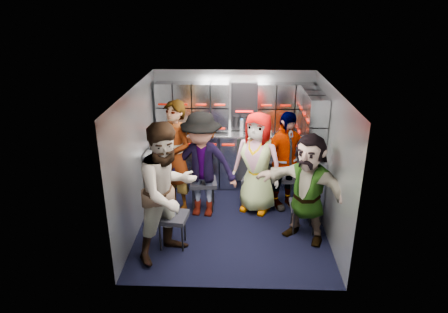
{
  "coord_description": "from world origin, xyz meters",
  "views": [
    {
      "loc": [
        0.07,
        -5.37,
        3.3
      ],
      "look_at": [
        -0.14,
        0.35,
        0.96
      ],
      "focal_mm": 32.0,
      "sensor_mm": 36.0,
      "label": 1
    }
  ],
  "objects_px": {
    "jump_seat_mid_right": "(282,179)",
    "attendant_arc_d": "(284,161)",
    "jump_seat_near_left": "(172,219)",
    "attendant_arc_a": "(168,192)",
    "jump_seat_mid_left": "(203,184)",
    "jump_seat_near_right": "(303,207)",
    "attendant_arc_c": "(257,163)",
    "attendant_arc_e": "(307,188)",
    "jump_seat_center": "(256,181)",
    "attendant_arc_b": "(202,165)",
    "attendant_standing": "(176,157)"
  },
  "relations": [
    {
      "from": "attendant_arc_c",
      "to": "jump_seat_near_right",
      "type": "bearing_deg",
      "value": -19.41
    },
    {
      "from": "jump_seat_near_left",
      "to": "attendant_arc_e",
      "type": "bearing_deg",
      "value": 8.27
    },
    {
      "from": "jump_seat_near_left",
      "to": "jump_seat_center",
      "type": "xyz_separation_m",
      "value": [
        1.2,
        1.26,
        -0.01
      ]
    },
    {
      "from": "attendant_arc_a",
      "to": "attendant_arc_b",
      "type": "bearing_deg",
      "value": 24.81
    },
    {
      "from": "jump_seat_mid_right",
      "to": "jump_seat_near_right",
      "type": "relative_size",
      "value": 1.0
    },
    {
      "from": "attendant_arc_b",
      "to": "attendant_arc_a",
      "type": "bearing_deg",
      "value": -100.68
    },
    {
      "from": "attendant_arc_d",
      "to": "attendant_arc_a",
      "type": "bearing_deg",
      "value": -166.86
    },
    {
      "from": "jump_seat_mid_right",
      "to": "attendant_arc_d",
      "type": "relative_size",
      "value": 0.28
    },
    {
      "from": "jump_seat_near_right",
      "to": "attendant_arc_e",
      "type": "height_order",
      "value": "attendant_arc_e"
    },
    {
      "from": "jump_seat_near_left",
      "to": "jump_seat_near_right",
      "type": "xyz_separation_m",
      "value": [
        1.87,
        0.45,
        -0.03
      ]
    },
    {
      "from": "jump_seat_mid_right",
      "to": "jump_seat_near_right",
      "type": "distance_m",
      "value": 0.96
    },
    {
      "from": "jump_seat_mid_right",
      "to": "attendant_arc_e",
      "type": "xyz_separation_m",
      "value": [
        0.22,
        -1.11,
        0.39
      ]
    },
    {
      "from": "jump_seat_near_left",
      "to": "attendant_arc_c",
      "type": "bearing_deg",
      "value": 41.93
    },
    {
      "from": "attendant_arc_b",
      "to": "jump_seat_near_right",
      "type": "bearing_deg",
      "value": -9.38
    },
    {
      "from": "jump_seat_mid_left",
      "to": "jump_seat_near_right",
      "type": "height_order",
      "value": "jump_seat_mid_left"
    },
    {
      "from": "jump_seat_near_right",
      "to": "attendant_arc_b",
      "type": "height_order",
      "value": "attendant_arc_b"
    },
    {
      "from": "attendant_arc_a",
      "to": "attendant_arc_d",
      "type": "distance_m",
      "value": 2.16
    },
    {
      "from": "jump_seat_near_left",
      "to": "attendant_arc_b",
      "type": "distance_m",
      "value": 1.05
    },
    {
      "from": "jump_seat_mid_left",
      "to": "attendant_arc_e",
      "type": "bearing_deg",
      "value": -27.82
    },
    {
      "from": "jump_seat_center",
      "to": "jump_seat_near_right",
      "type": "distance_m",
      "value": 1.05
    },
    {
      "from": "attendant_arc_b",
      "to": "attendant_arc_c",
      "type": "xyz_separation_m",
      "value": [
        0.86,
        0.18,
        -0.02
      ]
    },
    {
      "from": "jump_seat_center",
      "to": "jump_seat_near_left",
      "type": "bearing_deg",
      "value": -133.67
    },
    {
      "from": "jump_seat_mid_left",
      "to": "jump_seat_mid_right",
      "type": "bearing_deg",
      "value": 13.2
    },
    {
      "from": "attendant_arc_a",
      "to": "attendant_arc_c",
      "type": "relative_size",
      "value": 1.14
    },
    {
      "from": "attendant_arc_d",
      "to": "attendant_arc_e",
      "type": "xyz_separation_m",
      "value": [
        0.22,
        -0.93,
        -0.02
      ]
    },
    {
      "from": "attendant_arc_a",
      "to": "attendant_arc_d",
      "type": "bearing_deg",
      "value": -7.56
    },
    {
      "from": "jump_seat_mid_left",
      "to": "jump_seat_center",
      "type": "height_order",
      "value": "jump_seat_mid_left"
    },
    {
      "from": "jump_seat_near_left",
      "to": "jump_seat_center",
      "type": "relative_size",
      "value": 0.99
    },
    {
      "from": "jump_seat_mid_right",
      "to": "attendant_standing",
      "type": "xyz_separation_m",
      "value": [
        -1.73,
        -0.32,
        0.51
      ]
    },
    {
      "from": "jump_seat_near_left",
      "to": "attendant_arc_a",
      "type": "height_order",
      "value": "attendant_arc_a"
    },
    {
      "from": "jump_seat_mid_left",
      "to": "jump_seat_center",
      "type": "relative_size",
      "value": 1.01
    },
    {
      "from": "jump_seat_near_right",
      "to": "attendant_arc_e",
      "type": "distance_m",
      "value": 0.43
    },
    {
      "from": "jump_seat_near_right",
      "to": "jump_seat_center",
      "type": "bearing_deg",
      "value": 129.41
    },
    {
      "from": "jump_seat_mid_right",
      "to": "attendant_arc_d",
      "type": "height_order",
      "value": "attendant_arc_d"
    },
    {
      "from": "jump_seat_near_right",
      "to": "attendant_arc_d",
      "type": "xyz_separation_m",
      "value": [
        -0.22,
        0.75,
        0.41
      ]
    },
    {
      "from": "jump_seat_near_left",
      "to": "attendant_arc_e",
      "type": "distance_m",
      "value": 1.92
    },
    {
      "from": "jump_seat_near_right",
      "to": "attendant_arc_c",
      "type": "height_order",
      "value": "attendant_arc_c"
    },
    {
      "from": "jump_seat_center",
      "to": "jump_seat_mid_right",
      "type": "xyz_separation_m",
      "value": [
        0.44,
        0.12,
        -0.02
      ]
    },
    {
      "from": "jump_seat_mid_right",
      "to": "attendant_arc_e",
      "type": "relative_size",
      "value": 0.29
    },
    {
      "from": "jump_seat_near_left",
      "to": "attendant_arc_a",
      "type": "distance_m",
      "value": 0.53
    },
    {
      "from": "attendant_arc_d",
      "to": "attendant_arc_b",
      "type": "bearing_deg",
      "value": 166.3
    },
    {
      "from": "attendant_standing",
      "to": "attendant_arc_e",
      "type": "height_order",
      "value": "attendant_standing"
    },
    {
      "from": "attendant_arc_a",
      "to": "attendant_arc_d",
      "type": "height_order",
      "value": "attendant_arc_a"
    },
    {
      "from": "jump_seat_center",
      "to": "attendant_standing",
      "type": "height_order",
      "value": "attendant_standing"
    },
    {
      "from": "jump_seat_mid_right",
      "to": "attendant_arc_a",
      "type": "xyz_separation_m",
      "value": [
        -1.65,
        -1.56,
        0.53
      ]
    },
    {
      "from": "attendant_arc_c",
      "to": "jump_seat_center",
      "type": "bearing_deg",
      "value": 114.01
    },
    {
      "from": "jump_seat_near_left",
      "to": "jump_seat_center",
      "type": "height_order",
      "value": "jump_seat_near_left"
    },
    {
      "from": "jump_seat_center",
      "to": "jump_seat_near_right",
      "type": "xyz_separation_m",
      "value": [
        0.67,
        -0.81,
        -0.02
      ]
    },
    {
      "from": "jump_seat_mid_left",
      "to": "attendant_arc_b",
      "type": "bearing_deg",
      "value": -90.0
    },
    {
      "from": "jump_seat_near_left",
      "to": "jump_seat_mid_right",
      "type": "relative_size",
      "value": 1.07
    }
  ]
}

